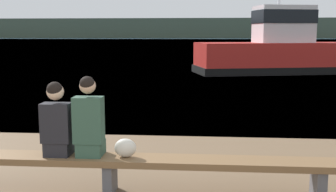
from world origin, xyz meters
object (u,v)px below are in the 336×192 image
object	(u,v)px
bench_main	(110,163)
shopping_bag	(125,148)
person_left	(57,122)
tugboat_red	(277,52)
person_right	(89,121)

from	to	relation	value
bench_main	shopping_bag	xyz separation A→B (m)	(0.21, 0.01, 0.21)
person_left	shopping_bag	distance (m)	0.94
bench_main	tugboat_red	world-z (taller)	tugboat_red
bench_main	shopping_bag	world-z (taller)	shopping_bag
person_left	person_right	bearing A→B (deg)	-0.08
bench_main	shopping_bag	size ratio (longest dim) A/B	20.85
bench_main	person_left	world-z (taller)	person_left
tugboat_red	shopping_bag	bearing A→B (deg)	150.68
person_left	shopping_bag	xyz separation A→B (m)	(0.88, 0.01, -0.32)
person_right	person_left	bearing A→B (deg)	179.92
shopping_bag	tugboat_red	xyz separation A→B (m)	(4.80, 17.35, 0.49)
person_left	bench_main	bearing A→B (deg)	0.18
tugboat_red	bench_main	bearing A→B (deg)	150.06
shopping_bag	person_left	bearing A→B (deg)	-179.52
bench_main	person_right	size ratio (longest dim) A/B	5.63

